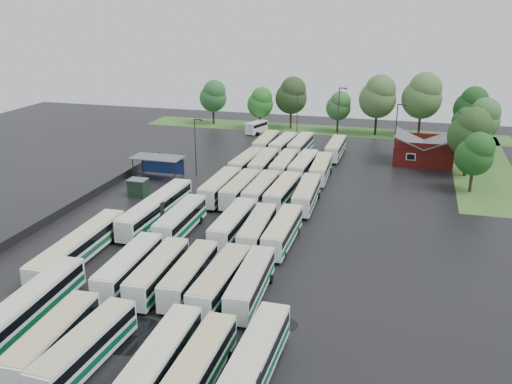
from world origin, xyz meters
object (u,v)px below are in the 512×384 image
(artic_bus_west_a, at_px, (23,312))
(artic_bus_east, at_px, (245,380))
(minibus, at_px, (256,127))
(brick_building, at_px, (423,153))

(artic_bus_west_a, height_order, artic_bus_east, artic_bus_east)
(artic_bus_west_a, bearing_deg, minibus, 88.10)
(artic_bus_west_a, relative_size, artic_bus_east, 0.98)
(brick_building, height_order, minibus, brick_building)
(brick_building, bearing_deg, artic_bus_west_a, -116.90)
(artic_bus_east, bearing_deg, brick_building, 80.71)
(brick_building, height_order, artic_bus_east, brick_building)
(brick_building, relative_size, minibus, 1.64)
(artic_bus_east, bearing_deg, minibus, 105.65)
(brick_building, height_order, artic_bus_west_a, brick_building)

